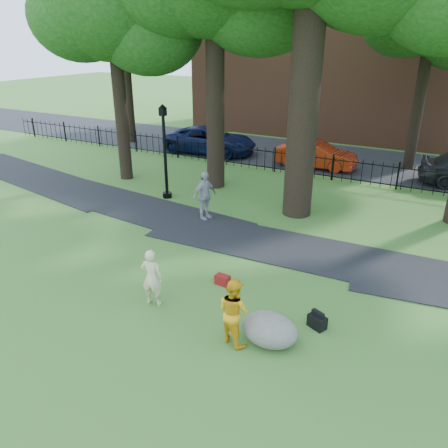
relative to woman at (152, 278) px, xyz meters
The scene contains 14 objects.
ground 1.59m from the woman, 36.47° to the left, with size 120.00×120.00×0.00m, color #3B7127.
footpath 5.24m from the woman, 65.87° to the left, with size 36.00×2.60×0.03m, color black.
street 16.88m from the woman, 86.20° to the left, with size 80.00×7.00×0.02m, color black.
iron_fence 12.87m from the woman, 85.03° to the left, with size 44.00×0.04×1.20m.
brick_building 25.53m from the woman, 96.63° to the left, with size 18.00×8.00×12.00m, color brown.
woman is the anchor object (origin of this frame).
man 2.56m from the woman, ahead, with size 0.79×0.61×1.62m, color #EDA414.
pedestrian 5.90m from the woman, 107.58° to the left, with size 1.10×0.46×1.87m, color #98989D.
boulder 3.29m from the woman, ahead, with size 1.32×0.99×0.77m, color #6C675A.
lamppost 8.33m from the woman, 122.79° to the left, with size 0.39×0.39×3.97m.
backpack 4.25m from the woman, 14.45° to the left, with size 0.43×0.27×0.32m, color black.
red_bag 2.15m from the woman, 57.02° to the left, with size 0.40×0.25×0.28m, color maroon.
red_sedan 14.60m from the woman, 91.05° to the left, with size 1.47×4.20×1.38m, color #A9280D.
navy_van 16.20m from the woman, 114.86° to the left, with size 2.55×5.53×1.54m, color #0B1438.
Camera 1 is at (5.12, -8.46, 6.44)m, focal length 35.00 mm.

